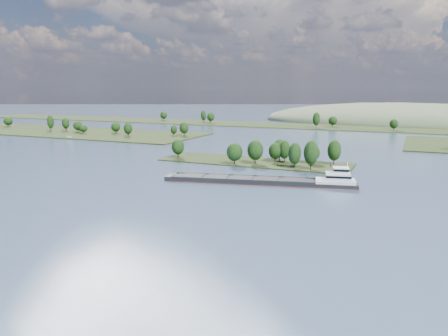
% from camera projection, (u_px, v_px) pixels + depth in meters
% --- Properties ---
extents(ground, '(1800.00, 1800.00, 0.00)m').
position_uv_depth(ground, '(203.00, 186.00, 175.48)').
color(ground, '#35445C').
rests_on(ground, ground).
extents(tree_island, '(100.00, 32.00, 15.23)m').
position_uv_depth(tree_island, '(266.00, 156.00, 224.63)').
color(tree_island, black).
rests_on(tree_island, ground).
extents(left_bank, '(300.00, 80.00, 15.64)m').
position_uv_depth(left_bank, '(45.00, 130.00, 392.74)').
color(left_bank, black).
rests_on(left_bank, ground).
extents(back_shoreline, '(900.00, 60.00, 16.18)m').
position_uv_depth(back_shoreline, '(341.00, 127.00, 422.91)').
color(back_shoreline, black).
rests_on(back_shoreline, ground).
extents(hill_west, '(320.00, 160.00, 44.00)m').
position_uv_depth(hill_west, '(401.00, 122.00, 492.94)').
color(hill_west, '#4C5B3F').
rests_on(hill_west, ground).
extents(cargo_barge, '(79.37, 26.13, 10.71)m').
position_uv_depth(cargo_barge, '(273.00, 180.00, 179.53)').
color(cargo_barge, black).
rests_on(cargo_barge, ground).
extents(motorboat, '(5.92, 2.25, 2.28)m').
position_uv_depth(motorboat, '(69.00, 137.00, 335.04)').
color(motorboat, silver).
rests_on(motorboat, ground).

